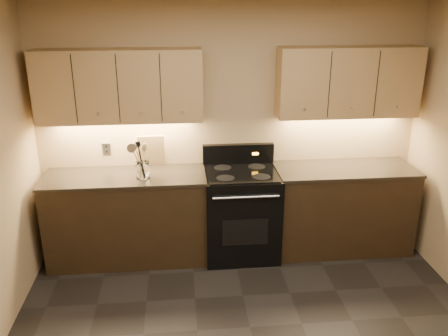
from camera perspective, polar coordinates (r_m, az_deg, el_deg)
The scene contains 14 objects.
ceiling at distance 2.85m, azimuth 5.60°, elevation 19.40°, with size 4.00×4.00×0.00m, color silver.
wall_back at distance 5.01m, azimuth 0.78°, elevation 4.73°, with size 4.00×0.04×2.60m, color tan.
counter_left at distance 5.03m, azimuth -11.51°, elevation -5.82°, with size 1.62×0.62×0.93m.
counter_right at distance 5.28m, azimuth 13.98°, elevation -4.71°, with size 1.46×0.62×0.93m.
stove at distance 5.01m, azimuth 2.05°, elevation -5.32°, with size 0.76×0.68×1.14m.
upper_cab_left at distance 4.76m, azimuth -12.46°, elevation 9.61°, with size 1.60×0.30×0.70m, color tan.
upper_cab_right at distance 5.03m, azimuth 14.72°, elevation 9.97°, with size 1.44×0.30×0.70m, color tan.
outlet_plate at distance 5.08m, azimuth -13.95°, elevation 2.24°, with size 0.09×0.01×0.12m, color #B2B5BA.
utensil_crock at distance 4.72m, azimuth -9.74°, elevation -0.30°, with size 0.18×0.18×0.17m.
cutting_board at distance 5.00m, azimuth -8.73°, elevation 2.08°, with size 0.28×0.02×0.35m, color tan.
wooden_spoon at distance 4.67m, azimuth -10.09°, elevation 0.79°, with size 0.06×0.06×0.32m, color tan, non-canonical shape.
black_turner at distance 4.66m, azimuth -9.70°, elevation 1.03°, with size 0.08×0.08×0.36m, color black, non-canonical shape.
steel_spatula at distance 4.68m, azimuth -9.55°, elevation 1.06°, with size 0.08×0.08×0.35m, color silver, non-canonical shape.
steel_skimmer at distance 4.67m, azimuth -9.43°, elevation 0.93°, with size 0.09×0.09×0.34m, color silver, non-canonical shape.
Camera 1 is at (-0.54, -2.80, 2.63)m, focal length 38.00 mm.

